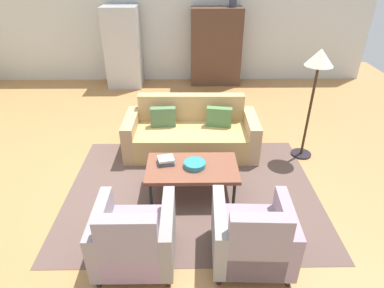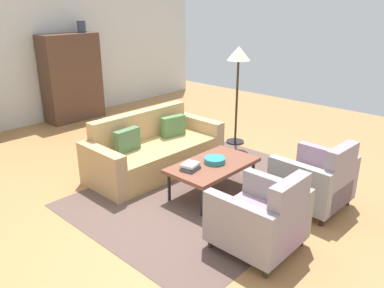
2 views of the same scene
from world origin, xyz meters
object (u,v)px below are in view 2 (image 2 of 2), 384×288
Objects in this scene: couch at (153,151)px; vase_tall at (81,27)px; coffee_table at (213,166)px; cabinet at (72,78)px; armchair_right at (317,182)px; fruit_bowl at (215,160)px; armchair_left at (263,220)px; floor_lamp at (238,62)px; book_stack at (190,167)px.

vase_tall is (0.98, 3.24, 1.63)m from couch.
vase_tall reaches higher than coffee_table.
vase_tall is (0.35, -0.00, 1.02)m from cabinet.
coffee_table is 1.36× the size of armchair_right.
armchair_left is at bearing -118.55° from fruit_bowl.
floor_lamp is (1.76, 0.97, 0.97)m from fruit_bowl.
coffee_table is at bearing 90.77° from couch.
coffee_table is at bearing 180.00° from fruit_bowl.
couch reaches higher than fruit_bowl.
fruit_bowl is at bearing -97.74° from cabinet.
book_stack is (-0.94, 1.25, 0.13)m from armchair_right.
book_stack is at bearing 73.48° from couch.
couch is at bearing 89.94° from coffee_table.
floor_lamp is at bearing 22.41° from book_stack.
coffee_table is at bearing 119.42° from armchair_right.
book_stack is 1.01× the size of vase_tall.
floor_lamp is at bearing 41.82° from armchair_left.
book_stack is (-0.38, 0.08, 0.01)m from fruit_bowl.
coffee_table is 4.50m from cabinet.
fruit_bowl is 1.17× the size of book_stack.
floor_lamp reaches higher than fruit_bowl.
cabinet is at bearing 82.26° from fruit_bowl.
couch is 8.76× the size of book_stack.
floor_lamp is (1.80, 0.97, 1.04)m from coffee_table.
floor_lamp is at bearing 173.83° from couch.
armchair_left is 1.33m from fruit_bowl.
armchair_left and armchair_right have the same top height.
floor_lamp reaches higher than book_stack.
fruit_bowl is at bearing -12.48° from book_stack.
vase_tall reaches higher than armchair_left.
floor_lamp reaches higher than armchair_left.
armchair_left is 1.28m from book_stack.
armchair_left is 3.39m from floor_lamp.
vase_tall is (1.59, 5.59, 1.58)m from armchair_left.
book_stack is at bearing 167.52° from fruit_bowl.
fruit_bowl is 0.16× the size of cabinet.
fruit_bowl is 2.23m from floor_lamp.
armchair_left reaches higher than fruit_bowl.
cabinet is (0.98, 4.34, 0.42)m from book_stack.
vase_tall is (0.99, 4.42, 1.52)m from coffee_table.
cabinet reaches higher than couch.
cabinet reaches higher than floor_lamp.
book_stack is (-0.34, -1.10, 0.19)m from couch.
couch is 2.15m from floor_lamp.
armchair_left is at bearing -102.46° from cabinet.
armchair_right is 3.69× the size of vase_tall.
armchair_left is (-0.60, -1.17, -0.06)m from coffee_table.
armchair_right is at bearing 0.16° from armchair_left.
cabinet is at bearing 108.53° from floor_lamp.
couch is 2.43m from armchair_right.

